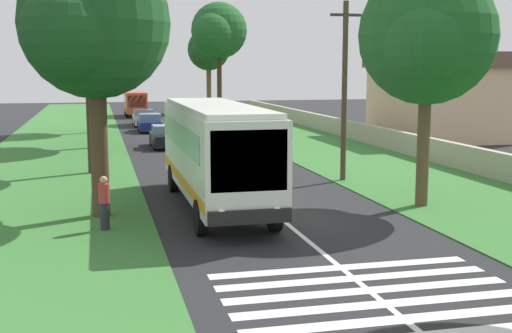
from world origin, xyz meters
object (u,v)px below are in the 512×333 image
roadside_tree_right_1 (217,32)px  pedestrian (104,202)px  coach_bus (215,149)px  trailing_car_0 (166,137)px  roadside_tree_right_3 (208,51)px  utility_pole (344,89)px  trailing_car_3 (144,118)px  roadside_tree_right_2 (423,40)px  trailing_minibus_0 (135,101)px  roadside_tree_left_2 (88,56)px  trailing_car_1 (208,128)px  roadside_building (441,95)px  roadside_tree_left_3 (91,28)px  trailing_car_2 (150,123)px  roadside_tree_left_0 (93,28)px

roadside_tree_right_1 → pedestrian: bearing=165.2°
coach_bus → roadside_tree_right_1: 40.26m
trailing_car_0 → roadside_tree_right_3: roadside_tree_right_3 is taller
roadside_tree_right_3 → utility_pole: roadside_tree_right_3 is taller
trailing_car_3 → utility_pole: utility_pole is taller
coach_bus → trailing_car_3: 35.24m
roadside_tree_right_2 → roadside_tree_right_3: roadside_tree_right_3 is taller
trailing_minibus_0 → roadside_tree_left_2: (-17.31, 4.44, 4.36)m
trailing_car_1 → roadside_building: bearing=-105.9°
roadside_tree_left_3 → roadside_tree_right_2: 11.44m
roadside_tree_right_2 → roadside_tree_right_3: size_ratio=0.91×
trailing_car_2 → trailing_car_3: 5.43m
coach_bus → trailing_car_2: (29.78, 0.04, -1.48)m
trailing_car_1 → roadside_building: roadside_building is taller
trailing_car_3 → pedestrian: pedestrian is taller
trailing_car_1 → utility_pole: utility_pole is taller
trailing_car_3 → roadside_tree_left_0: roadside_tree_left_0 is taller
trailing_car_2 → roadside_tree_left_2: 6.97m
roadside_tree_left_3 → trailing_car_2: bearing=-7.7°
roadside_tree_right_1 → roadside_building: bearing=-146.1°
roadside_tree_left_3 → trailing_car_3: bearing=-6.4°
trailing_car_2 → trailing_car_1: bearing=-143.1°
roadside_tree_left_3 → pedestrian: size_ratio=5.26×
coach_bus → trailing_car_1: size_ratio=2.60×
roadside_tree_left_3 → pedestrian: bearing=-174.6°
trailing_minibus_0 → roadside_tree_right_3: size_ratio=0.64×
utility_pole → pedestrian: bearing=123.9°
trailing_car_2 → roadside_building: 22.33m
coach_bus → roadside_tree_right_1: (39.15, -7.11, 6.15)m
roadside_tree_right_3 → pedestrian: size_ratio=5.52×
trailing_car_1 → roadside_tree_left_2: roadside_tree_left_2 is taller
roadside_tree_right_2 → trailing_car_2: bearing=13.1°
trailing_car_0 → roadside_tree_right_3: (31.96, -7.98, 6.21)m
trailing_car_1 → roadside_building: 16.95m
trailing_minibus_0 → trailing_car_2: bearing=-179.5°
trailing_minibus_0 → coach_bus: bearing=-179.8°
pedestrian → utility_pole: bearing=-56.1°
roadside_tree_right_2 → roadside_tree_left_3: bearing=85.3°
trailing_car_1 → trailing_car_0: bearing=147.8°
roadside_tree_right_3 → coach_bus: bearing=171.0°
trailing_car_0 → roadside_building: size_ratio=0.41×
roadside_tree_left_2 → trailing_car_2: bearing=-87.1°
trailing_car_0 → trailing_car_2: (10.96, 0.14, 0.00)m
trailing_car_3 → roadside_building: 25.24m
trailing_car_3 → utility_pole: (-30.87, -6.68, 3.43)m
utility_pole → trailing_car_0: bearing=24.0°
coach_bus → roadside_tree_right_3: size_ratio=1.20×
trailing_car_0 → roadside_tree_left_3: (-19.37, 4.26, 5.63)m
roadside_building → trailing_minibus_0: bearing=36.9°
roadside_tree_right_2 → utility_pole: (5.82, 0.70, -1.90)m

